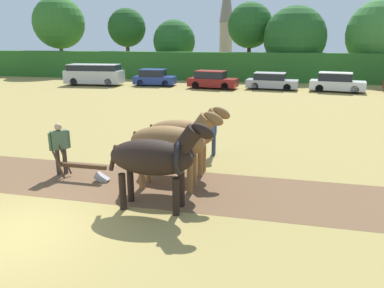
# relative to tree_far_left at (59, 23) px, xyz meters

# --- Properties ---
(ground_plane) EXTENTS (240.00, 240.00, 0.00)m
(ground_plane) POSITION_rel_tree_far_left_xyz_m (20.45, -36.19, -6.11)
(ground_plane) COLOR #998447
(plowed_furrow_strip) EXTENTS (26.46, 3.35, 0.01)m
(plowed_furrow_strip) POSITION_rel_tree_far_left_xyz_m (19.09, -32.75, -6.11)
(plowed_furrow_strip) COLOR brown
(plowed_furrow_strip) RESTS_ON ground
(hedgerow) EXTENTS (65.15, 1.52, 2.92)m
(hedgerow) POSITION_rel_tree_far_left_xyz_m (20.45, -3.10, -4.65)
(hedgerow) COLOR #286023
(hedgerow) RESTS_ON ground
(tree_far_left) EXTENTS (6.14, 6.14, 9.20)m
(tree_far_left) POSITION_rel_tree_far_left_xyz_m (0.00, 0.00, 0.00)
(tree_far_left) COLOR brown
(tree_far_left) RESTS_ON ground
(tree_left) EXTENTS (4.50, 4.50, 7.80)m
(tree_left) POSITION_rel_tree_far_left_xyz_m (8.21, 1.23, -0.59)
(tree_left) COLOR #4C3823
(tree_left) RESTS_ON ground
(tree_center_left) EXTENTS (4.88, 4.88, 6.44)m
(tree_center_left) POSITION_rel_tree_far_left_xyz_m (14.17, 0.88, -2.13)
(tree_center_left) COLOR #4C3823
(tree_center_left) RESTS_ON ground
(tree_center) EXTENTS (5.09, 5.09, 8.30)m
(tree_center) POSITION_rel_tree_far_left_xyz_m (22.78, 1.98, -0.38)
(tree_center) COLOR #423323
(tree_center) RESTS_ON ground
(tree_center_right) EXTENTS (6.58, 6.58, 7.65)m
(tree_center_right) POSITION_rel_tree_far_left_xyz_m (27.71, -0.21, -1.75)
(tree_center_right) COLOR #423323
(tree_center_right) RESTS_ON ground
(tree_right) EXTENTS (7.01, 7.01, 8.22)m
(tree_right) POSITION_rel_tree_far_left_xyz_m (36.20, -0.22, -1.40)
(tree_right) COLOR #4C3823
(tree_right) RESTS_ON ground
(church_spire) EXTENTS (2.39, 2.39, 15.50)m
(church_spire) POSITION_rel_tree_far_left_xyz_m (17.13, 24.15, 2.00)
(church_spire) COLOR gray
(church_spire) RESTS_ON ground
(draft_horse_lead_left) EXTENTS (2.85, 0.99, 2.42)m
(draft_horse_lead_left) POSITION_rel_tree_far_left_xyz_m (23.15, -34.22, -4.73)
(draft_horse_lead_left) COLOR black
(draft_horse_lead_left) RESTS_ON ground
(draft_horse_lead_right) EXTENTS (2.88, 1.01, 2.43)m
(draft_horse_lead_right) POSITION_rel_tree_far_left_xyz_m (23.17, -32.80, -4.70)
(draft_horse_lead_right) COLOR brown
(draft_horse_lead_right) RESTS_ON ground
(draft_horse_trail_left) EXTENTS (2.87, 0.99, 2.32)m
(draft_horse_trail_left) POSITION_rel_tree_far_left_xyz_m (23.18, -31.37, -4.81)
(draft_horse_trail_left) COLOR brown
(draft_horse_trail_left) RESTS_ON ground
(plow) EXTENTS (1.80, 0.46, 1.13)m
(plow) POSITION_rel_tree_far_left_xyz_m (20.40, -32.76, -5.79)
(plow) COLOR #4C331E
(plow) RESTS_ON ground
(farmer_at_plow) EXTENTS (0.49, 0.53, 1.71)m
(farmer_at_plow) POSITION_rel_tree_far_left_xyz_m (19.36, -32.46, -5.11)
(farmer_at_plow) COLOR #38332D
(farmer_at_plow) RESTS_ON ground
(farmer_beside_team) EXTENTS (0.42, 0.65, 1.68)m
(farmer_beside_team) POSITION_rel_tree_far_left_xyz_m (23.84, -29.28, -5.13)
(farmer_beside_team) COLOR #28334C
(farmer_beside_team) RESTS_ON ground
(parked_van) EXTENTS (5.52, 2.43, 1.97)m
(parked_van) POSITION_rel_tree_far_left_xyz_m (9.16, -9.77, -5.09)
(parked_van) COLOR #BCBCC1
(parked_van) RESTS_ON ground
(parked_car_left) EXTENTS (3.92, 1.93, 1.53)m
(parked_car_left) POSITION_rel_tree_far_left_xyz_m (14.82, -8.84, -5.38)
(parked_car_left) COLOR navy
(parked_car_left) RESTS_ON ground
(parked_car_center_left) EXTENTS (4.49, 2.40, 1.56)m
(parked_car_center_left) POSITION_rel_tree_far_left_xyz_m (20.50, -9.76, -5.36)
(parked_car_center_left) COLOR maroon
(parked_car_center_left) RESTS_ON ground
(parked_car_center) EXTENTS (4.53, 2.25, 1.44)m
(parked_car_center) POSITION_rel_tree_far_left_xyz_m (25.63, -9.20, -5.41)
(parked_car_center) COLOR #A8A8B2
(parked_car_center) RESTS_ON ground
(parked_car_center_right) EXTENTS (4.59, 2.50, 1.59)m
(parked_car_center_right) POSITION_rel_tree_far_left_xyz_m (30.96, -9.62, -5.35)
(parked_car_center_right) COLOR silver
(parked_car_center_right) RESTS_ON ground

